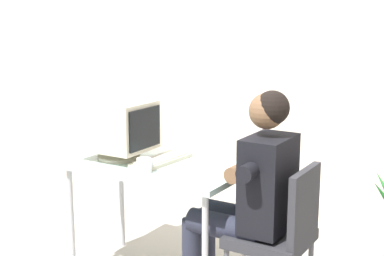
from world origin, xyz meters
TOP-DOWN VIEW (x-y plane):
  - wall_back at (0.30, 1.40)m, footprint 8.00×0.10m
  - desk at (0.00, 0.00)m, footprint 1.10×0.63m
  - crt_monitor at (-0.27, -0.03)m, footprint 0.42×0.36m
  - keyboard at (0.01, 0.04)m, footprint 0.19×0.46m
  - office_chair at (0.84, -0.03)m, footprint 0.42×0.42m
  - person_seated at (0.64, -0.03)m, footprint 0.73×0.55m
  - desk_mug at (0.05, -0.20)m, footprint 0.09×0.10m

SIDE VIEW (x-z plane):
  - office_chair at x=0.84m, z-range 0.06..0.92m
  - person_seated at x=0.64m, z-range 0.05..1.31m
  - desk at x=0.00m, z-range 0.31..1.05m
  - keyboard at x=0.01m, z-range 0.74..0.78m
  - desk_mug at x=0.05m, z-range 0.75..0.83m
  - crt_monitor at x=-0.27m, z-range 0.77..1.14m
  - wall_back at x=0.30m, z-range 0.00..3.00m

